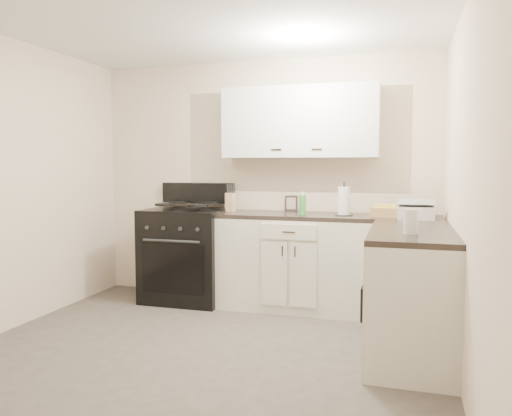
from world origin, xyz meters
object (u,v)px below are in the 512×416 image
(knife_block, at_px, (231,202))
(paper_towel, at_px, (344,201))
(wicker_basket, at_px, (387,212))
(countertop_grill, at_px, (415,213))
(stove, at_px, (188,256))

(knife_block, distance_m, paper_towel, 1.17)
(knife_block, distance_m, wicker_basket, 1.56)
(countertop_grill, bearing_deg, paper_towel, 165.96)
(stove, bearing_deg, paper_towel, -0.36)
(wicker_basket, distance_m, countertop_grill, 0.27)
(stove, xyz_separation_m, countertop_grill, (2.26, -0.15, 0.54))
(knife_block, height_order, countertop_grill, knife_block)
(stove, distance_m, wicker_basket, 2.08)
(paper_towel, xyz_separation_m, countertop_grill, (0.64, -0.14, -0.08))
(countertop_grill, bearing_deg, wicker_basket, 157.03)
(stove, xyz_separation_m, knife_block, (0.46, 0.07, 0.58))
(knife_block, bearing_deg, stove, -163.27)
(stove, height_order, countertop_grill, countertop_grill)
(stove, xyz_separation_m, paper_towel, (1.62, -0.01, 0.62))
(stove, height_order, paper_towel, paper_towel)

